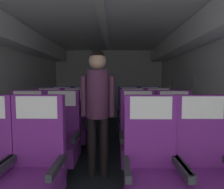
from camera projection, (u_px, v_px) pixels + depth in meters
name	position (u px, v px, depth m)	size (l,w,h in m)	color
ground	(103.00, 155.00, 3.18)	(3.74, 6.65, 0.02)	#23282D
fuselage_shell	(104.00, 57.00, 3.32)	(3.62, 6.30, 2.27)	silver
seat_a_left_aisle	(34.00, 171.00, 1.62)	(0.49, 0.50, 1.11)	#38383D
seat_a_right_aisle	(205.00, 171.00, 1.61)	(0.49, 0.50, 1.11)	#38383D
seat_a_right_window	(152.00, 172.00, 1.60)	(0.49, 0.50, 1.11)	#38383D
seat_b_left_window	(26.00, 140.00, 2.44)	(0.49, 0.50, 1.11)	#38383D
seat_b_left_aisle	(61.00, 140.00, 2.46)	(0.49, 0.50, 1.11)	#38383D
seat_b_right_aisle	(175.00, 141.00, 2.41)	(0.49, 0.50, 1.11)	#38383D
seat_b_right_window	(138.00, 141.00, 2.43)	(0.49, 0.50, 1.11)	#38383D
seat_c_left_window	(48.00, 125.00, 3.26)	(0.49, 0.50, 1.11)	#38383D
seat_c_left_aisle	(75.00, 125.00, 3.27)	(0.49, 0.50, 1.11)	#38383D
seat_c_right_aisle	(159.00, 126.00, 3.24)	(0.49, 0.50, 1.11)	#38383D
seat_c_right_window	(133.00, 126.00, 3.24)	(0.49, 0.50, 1.11)	#38383D
seat_d_left_window	(61.00, 116.00, 4.09)	(0.49, 0.50, 1.11)	#38383D
seat_d_left_aisle	(83.00, 116.00, 4.09)	(0.49, 0.50, 1.11)	#38383D
seat_d_right_aisle	(150.00, 116.00, 4.08)	(0.49, 0.50, 1.11)	#38383D
seat_d_right_window	(129.00, 116.00, 4.08)	(0.49, 0.50, 1.11)	#38383D
flight_attendant	(98.00, 99.00, 2.40)	(0.43, 0.28, 1.62)	black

